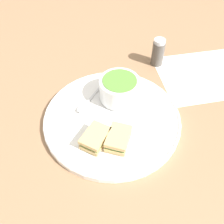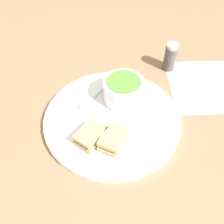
# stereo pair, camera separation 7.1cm
# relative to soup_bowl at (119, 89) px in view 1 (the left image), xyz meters

# --- Properties ---
(ground_plane) EXTENTS (2.40, 2.40, 0.00)m
(ground_plane) POSITION_rel_soup_bowl_xyz_m (0.07, -0.02, -0.05)
(ground_plane) COLOR #8E6B4C
(plate) EXTENTS (0.38, 0.38, 0.02)m
(plate) POSITION_rel_soup_bowl_xyz_m (0.07, -0.02, -0.04)
(plate) COLOR white
(plate) RESTS_ON ground_plane
(soup_bowl) EXTENTS (0.11, 0.11, 0.07)m
(soup_bowl) POSITION_rel_soup_bowl_xyz_m (0.00, 0.00, 0.00)
(soup_bowl) COLOR white
(soup_bowl) RESTS_ON plate
(spoon) EXTENTS (0.11, 0.07, 0.01)m
(spoon) POSITION_rel_soup_bowl_xyz_m (0.04, -0.10, -0.03)
(spoon) COLOR silver
(spoon) RESTS_ON plate
(sandwich_half_near) EXTENTS (0.09, 0.08, 0.03)m
(sandwich_half_near) POSITION_rel_soup_bowl_xyz_m (0.16, -0.07, -0.02)
(sandwich_half_near) COLOR tan
(sandwich_half_near) RESTS_ON plate
(sandwich_half_far) EXTENTS (0.09, 0.07, 0.03)m
(sandwich_half_far) POSITION_rel_soup_bowl_xyz_m (0.16, -0.01, -0.02)
(sandwich_half_far) COLOR tan
(sandwich_half_far) RESTS_ON plate
(salt_shaker) EXTENTS (0.04, 0.04, 0.09)m
(salt_shaker) POSITION_rel_soup_bowl_xyz_m (-0.18, 0.14, -0.01)
(salt_shaker) COLOR #4C4742
(salt_shaker) RESTS_ON ground_plane
(menu_sheet) EXTENTS (0.29, 0.34, 0.00)m
(menu_sheet) POSITION_rel_soup_bowl_xyz_m (-0.11, 0.30, -0.05)
(menu_sheet) COLOR white
(menu_sheet) RESTS_ON ground_plane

